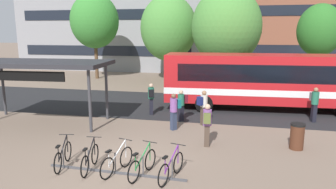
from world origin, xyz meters
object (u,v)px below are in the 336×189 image
commuter_teal_pack_4 (174,109)px  trash_bin (297,136)px  commuter_olive_pack_0 (207,122)px  street_tree_0 (169,28)px  transit_shelter (40,65)px  street_tree_2 (95,21)px  city_bus (272,80)px  parked_bicycle_black_0 (63,156)px  parked_bicycle_green_3 (142,165)px  commuter_grey_pack_2 (314,102)px  parked_bicycle_black_1 (90,159)px  street_tree_3 (226,27)px  commuter_navy_pack_1 (203,105)px  parked_bicycle_white_2 (117,162)px  street_tree_1 (320,30)px  commuter_black_pack_5 (151,97)px  commuter_maroon_pack_3 (182,103)px  parked_bicycle_purple_4 (171,168)px

commuter_teal_pack_4 → trash_bin: 5.33m
commuter_olive_pack_0 → street_tree_0: (-4.97, 16.22, 3.77)m
transit_shelter → street_tree_2: 15.20m
city_bus → parked_bicycle_black_0: 12.40m
city_bus → parked_bicycle_green_3: city_bus is taller
city_bus → commuter_grey_pack_2: bearing=-51.7°
parked_bicycle_black_0 → commuter_teal_pack_4: bearing=-42.9°
parked_bicycle_green_3 → parked_bicycle_black_1: bearing=101.9°
commuter_olive_pack_0 → street_tree_3: (0.24, 12.48, 3.84)m
commuter_navy_pack_1 → street_tree_3: street_tree_3 is taller
commuter_olive_pack_0 → street_tree_2: 20.61m
parked_bicycle_white_2 → street_tree_1: size_ratio=0.25×
transit_shelter → street_tree_2: street_tree_2 is taller
commuter_grey_pack_2 → parked_bicycle_black_0: bearing=-64.4°
street_tree_1 → commuter_grey_pack_2: bearing=-103.1°
parked_bicycle_green_3 → street_tree_2: 22.33m
street_tree_0 → street_tree_1: street_tree_0 is taller
transit_shelter → commuter_teal_pack_4: size_ratio=3.96×
commuter_black_pack_5 → trash_bin: 7.85m
parked_bicycle_black_0 → commuter_grey_pack_2: 12.16m
parked_bicycle_black_0 → commuter_olive_pack_0: (4.56, 2.93, 0.61)m
commuter_maroon_pack_3 → street_tree_3: street_tree_3 is taller
commuter_black_pack_5 → street_tree_3: 9.79m
city_bus → commuter_maroon_pack_3: city_bus is taller
parked_bicycle_green_3 → street_tree_2: bearing=42.0°
commuter_black_pack_5 → commuter_maroon_pack_3: bearing=-131.5°
parked_bicycle_green_3 → trash_bin: trash_bin is taller
city_bus → commuter_navy_pack_1: city_bus is taller
city_bus → commuter_grey_pack_2: 2.94m
parked_bicycle_black_1 → parked_bicycle_purple_4: size_ratio=1.02×
commuter_black_pack_5 → street_tree_2: (-8.63, 11.88, 4.44)m
parked_bicycle_white_2 → street_tree_1: (10.35, 19.47, 4.19)m
street_tree_0 → street_tree_1: (12.69, 0.28, -0.19)m
commuter_navy_pack_1 → trash_bin: commuter_navy_pack_1 is taller
transit_shelter → commuter_olive_pack_0: 8.65m
street_tree_0 → parked_bicycle_black_1: bearing=-85.8°
trash_bin → commuter_navy_pack_1: bearing=148.0°
commuter_olive_pack_0 → commuter_navy_pack_1: (-0.44, 2.88, -0.00)m
parked_bicycle_white_2 → trash_bin: trash_bin is taller
parked_bicycle_black_1 → street_tree_1: street_tree_1 is taller
commuter_maroon_pack_3 → commuter_navy_pack_1: bearing=106.8°
parked_bicycle_black_1 → transit_shelter: (-4.72, 4.59, 2.50)m
transit_shelter → commuter_maroon_pack_3: bearing=11.6°
commuter_grey_pack_2 → city_bus: bearing=-151.3°
parked_bicycle_black_1 → trash_bin: trash_bin is taller
parked_bicycle_black_1 → parked_bicycle_purple_4: same height
commuter_grey_pack_2 → commuter_black_pack_5: size_ratio=1.03×
commuter_maroon_pack_3 → street_tree_2: size_ratio=0.20×
parked_bicycle_white_2 → commuter_navy_pack_1: bearing=-5.0°
parked_bicycle_white_2 → commuter_navy_pack_1: 6.28m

